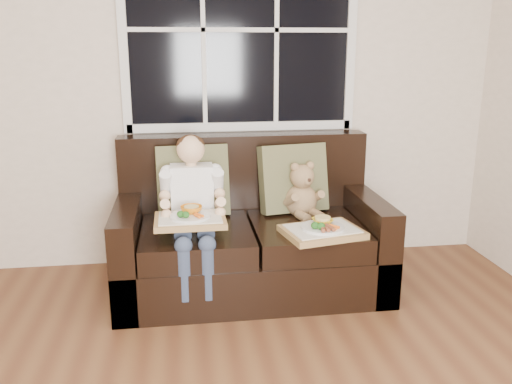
{
  "coord_description": "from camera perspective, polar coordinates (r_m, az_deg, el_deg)",
  "views": [
    {
      "loc": [
        -0.0,
        -1.32,
        1.56
      ],
      "look_at": [
        0.44,
        1.85,
        0.68
      ],
      "focal_mm": 38.0,
      "sensor_mm": 36.0,
      "label": 1
    }
  ],
  "objects": [
    {
      "name": "teddy_bear",
      "position": [
        3.6,
        4.83,
        -0.17
      ],
      "size": [
        0.26,
        0.31,
        0.38
      ],
      "rotation": [
        0.0,
        0.0,
        0.27
      ],
      "color": "#A27B56",
      "rests_on": "loveseat"
    },
    {
      "name": "tray_right",
      "position": [
        3.27,
        6.98,
        -4.01
      ],
      "size": [
        0.51,
        0.43,
        0.1
      ],
      "rotation": [
        0.0,
        0.0,
        0.21
      ],
      "color": "#A7874B",
      "rests_on": "loveseat"
    },
    {
      "name": "tray_left",
      "position": [
        3.18,
        -6.94,
        -2.76
      ],
      "size": [
        0.41,
        0.32,
        0.1
      ],
      "rotation": [
        0.0,
        0.0,
        0.01
      ],
      "color": "#A7874B",
      "rests_on": "child"
    },
    {
      "name": "window_back",
      "position": [
        3.83,
        -1.7,
        16.69
      ],
      "size": [
        1.62,
        0.04,
        1.37
      ],
      "color": "black",
      "rests_on": "room_walls"
    },
    {
      "name": "loveseat",
      "position": [
        3.59,
        -0.7,
        -5.03
      ],
      "size": [
        1.7,
        0.92,
        0.96
      ],
      "color": "black",
      "rests_on": "ground"
    },
    {
      "name": "child",
      "position": [
        3.35,
        -6.69,
        -0.59
      ],
      "size": [
        0.39,
        0.6,
        0.87
      ],
      "color": "white",
      "rests_on": "loveseat"
    },
    {
      "name": "room_walls",
      "position": [
        1.32,
        -8.26,
        16.76
      ],
      "size": [
        4.52,
        5.02,
        2.71
      ],
      "color": "beige",
      "rests_on": "ground"
    },
    {
      "name": "pillow_right",
      "position": [
        3.68,
        3.93,
        1.45
      ],
      "size": [
        0.49,
        0.29,
        0.47
      ],
      "rotation": [
        -0.21,
        0.0,
        0.18
      ],
      "color": "#6A6641",
      "rests_on": "loveseat"
    },
    {
      "name": "pillow_left",
      "position": [
        3.6,
        -6.68,
        1.18
      ],
      "size": [
        0.48,
        0.25,
        0.48
      ],
      "rotation": [
        -0.21,
        0.0,
        0.08
      ],
      "color": "#6A6641",
      "rests_on": "loveseat"
    }
  ]
}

